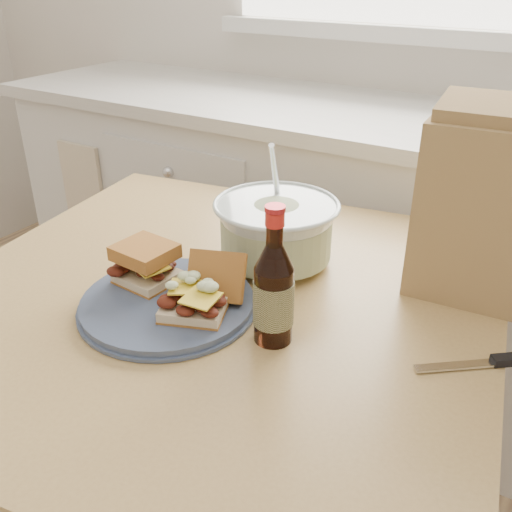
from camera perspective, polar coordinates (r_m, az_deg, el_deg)
The scene contains 9 objects.
cabinet_run at distance 1.91m, azimuth 9.62°, elevation 0.47°, with size 2.50×0.64×0.94m.
dining_table at distance 1.08m, azimuth -4.12°, elevation -9.14°, with size 1.11×1.11×0.81m.
plate at distance 0.98m, azimuth -8.82°, elevation -4.71°, with size 0.29×0.29×0.02m, color #43506D.
sandwich_left at distance 1.01m, azimuth -10.94°, elevation -0.72°, with size 0.10×0.09×0.07m.
sandwich_right at distance 0.93m, azimuth -5.45°, elevation -3.60°, with size 0.13×0.17×0.08m.
coleslaw_bowl at distance 1.09m, azimuth 2.02°, elevation 2.30°, with size 0.24×0.24×0.24m.
beer_bottle at distance 0.85m, azimuth 1.78°, elevation -3.65°, with size 0.06×0.06×0.22m.
knife at distance 0.92m, azimuth 23.35°, elevation -9.60°, with size 0.16×0.14×0.01m.
paper_bag at distance 1.03m, azimuth 22.48°, elevation 4.07°, with size 0.23×0.15×0.31m, color #A68350.
Camera 1 is at (0.60, 0.10, 1.34)m, focal length 40.00 mm.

